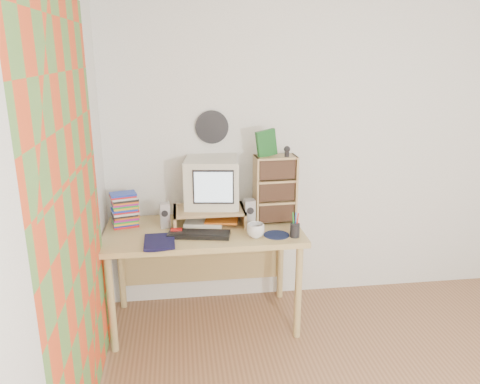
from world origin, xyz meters
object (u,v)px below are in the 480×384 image
object	(u,v)px
cd_rack	(275,189)
diary	(144,241)
keyboard	(199,234)
mug	(256,231)
crt_monitor	(212,183)
dvd_stack	(125,210)
desk	(203,243)

from	to	relation	value
cd_rack	diary	size ratio (longest dim) A/B	2.04
keyboard	mug	xyz separation A→B (m)	(0.38, -0.07, 0.03)
crt_monitor	mug	xyz separation A→B (m)	(0.27, -0.35, -0.25)
keyboard	cd_rack	world-z (taller)	cd_rack
dvd_stack	mug	distance (m)	0.97
mug	crt_monitor	bearing A→B (deg)	127.30
dvd_stack	cd_rack	distance (m)	1.10
keyboard	dvd_stack	distance (m)	0.60
crt_monitor	mug	distance (m)	0.51
mug	dvd_stack	bearing A→B (deg)	159.38
desk	mug	xyz separation A→B (m)	(0.35, -0.27, 0.18)
dvd_stack	diary	bearing A→B (deg)	-81.99
cd_rack	desk	bearing A→B (deg)	179.86
keyboard	cd_rack	distance (m)	0.66
dvd_stack	mug	bearing A→B (deg)	-34.99
mug	diary	xyz separation A→B (m)	(-0.75, -0.03, -0.02)
desk	mug	size ratio (longest dim) A/B	11.32
desk	diary	bearing A→B (deg)	-144.00
desk	mug	bearing A→B (deg)	-37.49
crt_monitor	dvd_stack	bearing A→B (deg)	-170.99
crt_monitor	diary	bearing A→B (deg)	-133.82
crt_monitor	desk	bearing A→B (deg)	-123.97
desk	dvd_stack	size ratio (longest dim) A/B	5.53
desk	keyboard	distance (m)	0.25
dvd_stack	desk	bearing A→B (deg)	-21.98
keyboard	mug	world-z (taller)	mug
cd_rack	keyboard	bearing A→B (deg)	-161.61
cd_rack	crt_monitor	bearing A→B (deg)	169.52
desk	mug	world-z (taller)	mug
diary	desk	bearing A→B (deg)	34.53
desk	keyboard	xyz separation A→B (m)	(-0.04, -0.20, 0.15)
crt_monitor	diary	xyz separation A→B (m)	(-0.48, -0.38, -0.27)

